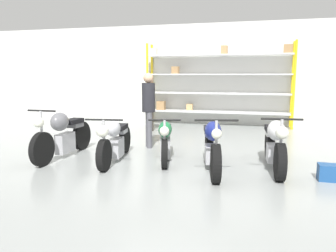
# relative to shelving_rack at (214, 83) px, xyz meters

# --- Properties ---
(ground_plane) EXTENTS (30.00, 30.00, 0.00)m
(ground_plane) POSITION_rel_shelving_rack_xyz_m (-0.38, -5.35, -1.51)
(ground_plane) COLOR #9EA3A0
(back_wall) EXTENTS (30.00, 0.08, 3.60)m
(back_wall) POSITION_rel_shelving_rack_xyz_m (-0.38, 0.37, 0.29)
(back_wall) COLOR silver
(back_wall) RESTS_ON ground_plane
(shelving_rack) EXTENTS (5.08, 0.63, 2.89)m
(shelving_rack) POSITION_rel_shelving_rack_xyz_m (0.00, 0.00, 0.00)
(shelving_rack) COLOR yellow
(shelving_rack) RESTS_ON ground_plane
(motorcycle_grey) EXTENTS (0.61, 2.18, 1.11)m
(motorcycle_grey) POSITION_rel_shelving_rack_xyz_m (-2.59, -5.46, -1.00)
(motorcycle_grey) COLOR black
(motorcycle_grey) RESTS_ON ground_plane
(motorcycle_silver) EXTENTS (0.72, 2.11, 0.98)m
(motorcycle_silver) POSITION_rel_shelving_rack_xyz_m (-1.38, -5.47, -1.08)
(motorcycle_silver) COLOR black
(motorcycle_silver) RESTS_ON ground_plane
(motorcycle_green) EXTENTS (0.74, 1.90, 0.95)m
(motorcycle_green) POSITION_rel_shelving_rack_xyz_m (-0.40, -5.07, -1.09)
(motorcycle_green) COLOR black
(motorcycle_green) RESTS_ON ground_plane
(motorcycle_blue) EXTENTS (0.79, 2.15, 1.06)m
(motorcycle_blue) POSITION_rel_shelving_rack_xyz_m (0.65, -5.60, -1.04)
(motorcycle_blue) COLOR black
(motorcycle_blue) RESTS_ON ground_plane
(motorcycle_white) EXTENTS (0.68, 2.16, 1.07)m
(motorcycle_white) POSITION_rel_shelving_rack_xyz_m (1.79, -5.22, -1.03)
(motorcycle_white) COLOR black
(motorcycle_white) RESTS_ON ground_plane
(person_browsing) EXTENTS (0.37, 0.37, 1.69)m
(person_browsing) POSITION_rel_shelving_rack_xyz_m (-1.80, -1.81, -0.51)
(person_browsing) COLOR #38332D
(person_browsing) RESTS_ON ground_plane
(person_near_rack) EXTENTS (0.43, 0.43, 1.83)m
(person_near_rack) POSITION_rel_shelving_rack_xyz_m (-1.11, -4.04, -0.42)
(person_near_rack) COLOR #595960
(person_near_rack) RESTS_ON ground_plane
(toolbox) EXTENTS (0.44, 0.26, 0.28)m
(toolbox) POSITION_rel_shelving_rack_xyz_m (2.71, -5.73, -1.37)
(toolbox) COLOR #1E4C8C
(toolbox) RESTS_ON ground_plane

